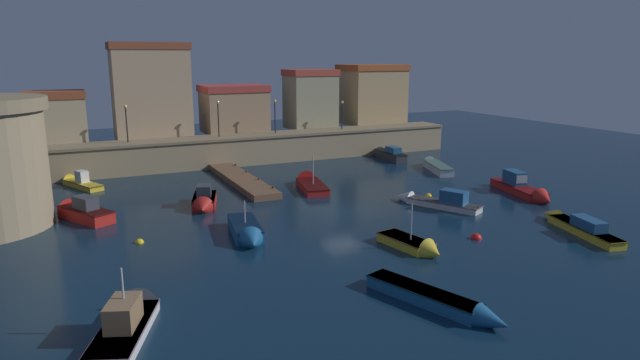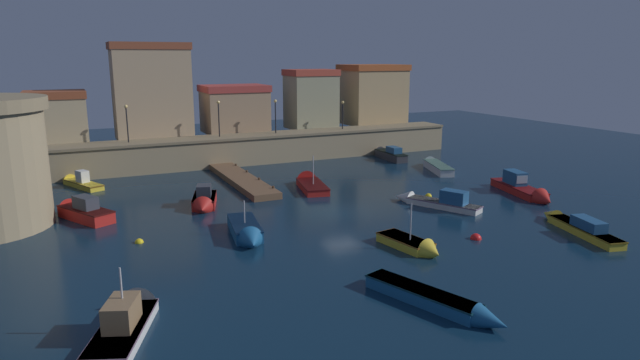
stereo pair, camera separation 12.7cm
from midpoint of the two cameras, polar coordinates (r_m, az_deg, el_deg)
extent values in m
plane|color=#0C2338|center=(38.98, 2.22, -3.37)|extent=(113.22, 113.22, 0.00)
cube|color=#9E8966|center=(57.32, -7.40, 3.14)|extent=(46.45, 3.53, 2.69)
cube|color=#817053|center=(57.09, -7.44, 4.59)|extent=(46.45, 3.83, 0.24)
cube|color=tan|center=(57.90, -25.86, 5.55)|extent=(5.24, 4.12, 4.29)
cube|color=brown|center=(57.70, -26.11, 8.01)|extent=(5.45, 4.29, 0.70)
cube|color=tan|center=(58.13, -17.22, 8.52)|extent=(7.41, 3.71, 8.81)
cube|color=brown|center=(58.02, -17.54, 13.20)|extent=(7.70, 3.86, 0.70)
cube|color=tan|center=(60.83, -9.00, 7.02)|extent=(6.61, 5.03, 4.42)
cube|color=#AA3A34|center=(60.63, -9.09, 9.42)|extent=(6.87, 5.23, 0.70)
cube|color=tan|center=(63.50, -1.07, 8.12)|extent=(5.27, 4.21, 6.00)
cube|color=#B34231|center=(63.32, -1.08, 11.15)|extent=(5.48, 4.38, 0.70)
cube|color=tan|center=(68.08, 5.36, 8.59)|extent=(6.95, 5.61, 6.48)
cube|color=#AF5126|center=(67.92, 5.43, 11.61)|extent=(7.23, 5.84, 0.70)
cube|color=brown|center=(48.39, -8.27, 0.02)|extent=(2.30, 13.69, 0.52)
cylinder|color=#4C3524|center=(53.47, -8.86, 1.31)|extent=(0.20, 0.20, 0.70)
cylinder|color=#4C3524|center=(50.27, -7.74, 0.62)|extent=(0.20, 0.20, 0.70)
cylinder|color=#4C3524|center=(47.09, -6.45, -0.17)|extent=(0.20, 0.20, 0.70)
cylinder|color=#4C3524|center=(43.95, -4.99, -1.07)|extent=(0.20, 0.20, 0.70)
cylinder|color=black|center=(54.41, -19.58, 5.39)|extent=(0.12, 0.12, 3.21)
sphere|color=#F9D172|center=(54.24, -19.72, 7.23)|extent=(0.32, 0.32, 0.32)
cylinder|color=black|center=(55.97, -10.62, 6.14)|extent=(0.12, 0.12, 3.30)
sphere|color=#F9D172|center=(55.80, -10.69, 7.98)|extent=(0.32, 0.32, 0.32)
cylinder|color=black|center=(57.82, -4.78, 6.47)|extent=(0.12, 0.12, 3.21)
sphere|color=#F9D172|center=(57.65, -4.81, 8.21)|extent=(0.32, 0.32, 0.32)
cylinder|color=black|center=(61.09, 2.26, 6.65)|extent=(0.12, 0.12, 2.80)
sphere|color=#F9D172|center=(60.94, 2.27, 8.10)|extent=(0.32, 0.32, 0.32)
cube|color=silver|center=(40.99, 12.67, -2.53)|extent=(3.53, 5.46, 0.48)
cone|color=silver|center=(42.50, 8.57, -1.81)|extent=(1.69, 1.78, 1.19)
cube|color=slate|center=(40.94, 12.68, -2.26)|extent=(3.60, 5.57, 0.08)
cube|color=navy|center=(40.49, 13.72, -1.73)|extent=(1.72, 2.10, 0.95)
cube|color=#99B7C6|center=(40.85, 12.56, -1.47)|extent=(0.85, 0.46, 0.57)
cube|color=red|center=(40.24, -23.31, -3.30)|extent=(3.51, 4.70, 0.83)
cone|color=red|center=(42.65, -25.28, -2.62)|extent=(1.88, 1.81, 1.46)
cube|color=#450D0B|center=(40.15, -23.35, -2.79)|extent=(3.58, 4.80, 0.08)
cube|color=#333842|center=(39.97, -23.35, -2.18)|extent=(1.68, 1.97, 0.83)
cube|color=#99B7C6|center=(40.69, -23.98, -1.92)|extent=(0.80, 0.47, 0.50)
cube|color=#195689|center=(25.60, 10.52, -11.74)|extent=(2.94, 5.73, 0.61)
cone|color=#195689|center=(23.99, 17.48, -13.89)|extent=(1.52, 1.69, 1.13)
cube|color=#0B2C39|center=(25.49, 10.54, -11.20)|extent=(3.00, 5.85, 0.08)
cube|color=#195689|center=(34.49, -7.95, -4.99)|extent=(2.28, 4.59, 0.77)
cone|color=#195689|center=(31.90, -7.19, -6.46)|extent=(1.71, 1.45, 1.54)
cube|color=#0A2241|center=(34.39, -7.96, -4.45)|extent=(2.33, 4.68, 0.08)
cylinder|color=#B2B2B7|center=(34.05, -7.97, -3.31)|extent=(0.08, 0.08, 1.42)
cube|color=#333338|center=(59.24, 7.27, 2.54)|extent=(1.55, 4.88, 0.83)
cone|color=#333338|center=(61.85, 5.87, 3.01)|extent=(1.32, 1.41, 1.26)
cube|color=black|center=(59.17, 7.28, 2.90)|extent=(1.58, 4.98, 0.08)
cube|color=navy|center=(58.57, 7.61, 3.14)|extent=(1.08, 1.82, 0.63)
cube|color=gold|center=(50.39, -23.57, -0.46)|extent=(3.09, 4.89, 0.46)
cone|color=gold|center=(53.09, -25.04, 0.03)|extent=(1.61, 1.70, 1.15)
cube|color=brown|center=(50.36, -23.59, -0.25)|extent=(3.15, 4.98, 0.08)
cube|color=silver|center=(50.26, -23.65, 0.34)|extent=(1.10, 1.27, 0.98)
cube|color=#99B7C6|center=(50.72, -23.92, 0.48)|extent=(0.62, 0.32, 0.59)
cube|color=silver|center=(23.64, -19.92, -14.68)|extent=(3.39, 5.14, 0.48)
cone|color=silver|center=(26.29, -18.06, -11.66)|extent=(2.01, 1.87, 1.62)
cube|color=slate|center=(23.55, -19.96, -14.24)|extent=(3.46, 5.25, 0.08)
cube|color=olive|center=(23.39, -20.00, -12.91)|extent=(1.69, 2.11, 1.04)
cube|color=#99B7C6|center=(24.17, -19.39, -11.87)|extent=(0.92, 0.42, 0.63)
cylinder|color=#B2B2B7|center=(23.31, -19.98, -11.27)|extent=(0.08, 0.08, 2.32)
cube|color=gold|center=(37.74, 25.78, -4.82)|extent=(2.55, 6.00, 0.51)
cone|color=gold|center=(40.52, 22.75, -3.38)|extent=(1.40, 1.62, 1.10)
cube|color=brown|center=(37.68, 25.82, -4.50)|extent=(2.60, 6.12, 0.08)
cube|color=navy|center=(37.35, 26.14, -4.11)|extent=(1.49, 2.46, 0.63)
cube|color=red|center=(47.28, 19.88, -0.88)|extent=(2.99, 6.19, 0.59)
cone|color=red|center=(44.34, 22.32, -1.95)|extent=(1.85, 1.73, 1.56)
cube|color=maroon|center=(47.22, 19.90, -0.57)|extent=(3.05, 6.31, 0.08)
cube|color=navy|center=(47.60, 19.58, 0.26)|extent=(1.52, 2.24, 1.07)
cube|color=#99B7C6|center=(46.74, 20.23, 0.06)|extent=(0.95, 0.28, 0.64)
cube|color=red|center=(41.48, -12.04, -2.12)|extent=(2.58, 3.82, 0.74)
cone|color=red|center=(39.37, -12.24, -2.94)|extent=(1.75, 1.39, 1.52)
cube|color=#44110D|center=(41.40, -12.06, -1.68)|extent=(2.63, 3.90, 0.08)
cube|color=#333842|center=(41.20, -12.10, -1.09)|extent=(1.38, 1.60, 0.84)
cube|color=red|center=(45.24, -0.89, -0.70)|extent=(2.79, 5.05, 0.58)
cone|color=red|center=(48.10, -1.67, 0.11)|extent=(1.98, 1.67, 1.74)
cube|color=#540D0E|center=(45.18, -0.89, -0.39)|extent=(2.85, 5.15, 0.08)
cylinder|color=#B2B2B7|center=(44.60, -0.81, 1.05)|extent=(0.08, 0.08, 2.38)
cube|color=gold|center=(32.38, 8.82, -6.42)|extent=(2.02, 3.65, 0.54)
cone|color=gold|center=(30.97, 11.61, -7.44)|extent=(1.53, 1.19, 1.38)
cube|color=brown|center=(32.30, 8.83, -6.04)|extent=(2.06, 3.72, 0.08)
cylinder|color=#B2B2B7|center=(31.69, 9.39, -4.29)|extent=(0.08, 0.08, 2.17)
cube|color=white|center=(53.77, 12.13, 1.27)|extent=(3.06, 5.58, 0.75)
cone|color=white|center=(56.91, 11.08, 1.95)|extent=(1.66, 1.74, 1.27)
cube|color=slate|center=(53.70, 12.14, 1.62)|extent=(3.12, 5.69, 0.08)
sphere|color=yellow|center=(34.44, -18.41, -6.24)|extent=(0.51, 0.51, 0.51)
sphere|color=red|center=(34.72, 15.88, -5.91)|extent=(0.68, 0.68, 0.68)
sphere|color=yellow|center=(44.08, 11.15, -1.70)|extent=(0.54, 0.54, 0.54)
camera|label=1|loc=(0.06, -90.09, -0.02)|focal=30.67mm
camera|label=2|loc=(0.06, 89.91, 0.02)|focal=30.67mm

